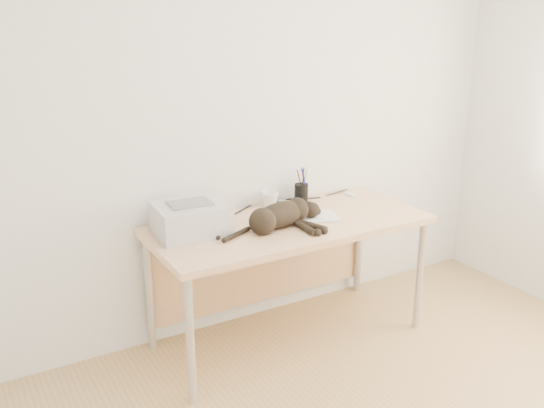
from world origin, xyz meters
TOP-DOWN VIEW (x-y plane):
  - wall_back at (0.00, 1.75)m, footprint 3.50×0.00m
  - desk at (0.00, 1.48)m, footprint 1.60×0.70m
  - printer at (-0.56, 1.50)m, footprint 0.39×0.34m
  - papers at (0.15, 1.40)m, footprint 0.36×0.30m
  - cat at (-0.10, 1.33)m, footprint 0.68×0.32m
  - mug at (0.03, 1.67)m, footprint 0.15×0.15m
  - pen_cup at (0.26, 1.67)m, footprint 0.08×0.08m
  - remote_grey at (0.14, 1.64)m, footprint 0.07×0.20m
  - remote_black at (0.11, 1.54)m, footprint 0.16×0.18m
  - mouse at (0.61, 1.63)m, footprint 0.06×0.10m
  - cable_tangle at (0.00, 1.70)m, footprint 1.36×0.08m

SIDE VIEW (x-z plane):
  - desk at x=0.00m, z-range 0.24..0.98m
  - papers at x=0.15m, z-range 0.74..0.75m
  - cable_tangle at x=0.00m, z-range 0.74..0.75m
  - remote_black at x=0.11m, z-range 0.74..0.76m
  - remote_grey at x=0.14m, z-range 0.74..0.76m
  - mouse at x=0.61m, z-range 0.74..0.77m
  - mug at x=0.03m, z-range 0.74..0.84m
  - pen_cup at x=0.26m, z-range 0.69..0.91m
  - cat at x=-0.10m, z-range 0.73..0.88m
  - printer at x=-0.56m, z-range 0.74..0.91m
  - wall_back at x=0.00m, z-range -0.45..3.05m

